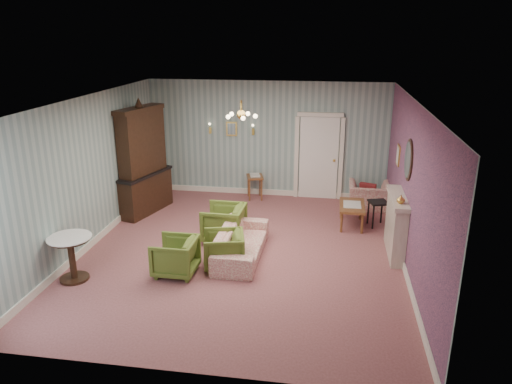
% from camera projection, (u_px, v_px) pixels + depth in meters
% --- Properties ---
extents(floor, '(7.00, 7.00, 0.00)m').
position_uv_depth(floor, '(243.00, 252.00, 9.30)').
color(floor, '#965758').
rests_on(floor, ground).
extents(ceiling, '(7.00, 7.00, 0.00)m').
position_uv_depth(ceiling, '(241.00, 100.00, 8.38)').
color(ceiling, white).
rests_on(ceiling, ground).
extents(wall_back, '(6.00, 0.00, 6.00)m').
position_uv_depth(wall_back, '(267.00, 140.00, 12.12)').
color(wall_back, gray).
rests_on(wall_back, ground).
extents(wall_front, '(6.00, 0.00, 6.00)m').
position_uv_depth(wall_front, '(186.00, 269.00, 5.56)').
color(wall_front, gray).
rests_on(wall_front, ground).
extents(wall_left, '(0.00, 7.00, 7.00)m').
position_uv_depth(wall_left, '(88.00, 173.00, 9.28)').
color(wall_left, gray).
rests_on(wall_left, ground).
extents(wall_right, '(0.00, 7.00, 7.00)m').
position_uv_depth(wall_right, '(412.00, 188.00, 8.40)').
color(wall_right, gray).
rests_on(wall_right, ground).
extents(wall_right_floral, '(0.00, 7.00, 7.00)m').
position_uv_depth(wall_right_floral, '(411.00, 188.00, 8.40)').
color(wall_right_floral, '#C0607C').
rests_on(wall_right_floral, ground).
extents(door, '(1.12, 0.12, 2.16)m').
position_uv_depth(door, '(319.00, 156.00, 12.01)').
color(door, white).
rests_on(door, floor).
extents(olive_chair_a, '(0.67, 0.72, 0.73)m').
position_uv_depth(olive_chair_a, '(175.00, 255.00, 8.37)').
color(olive_chair_a, '#576D26').
rests_on(olive_chair_a, floor).
extents(olive_chair_b, '(0.80, 0.84, 0.72)m').
position_uv_depth(olive_chair_b, '(224.00, 248.00, 8.62)').
color(olive_chair_b, '#576D26').
rests_on(olive_chair_b, floor).
extents(olive_chair_c, '(0.77, 0.81, 0.81)m').
position_uv_depth(olive_chair_c, '(224.00, 221.00, 9.72)').
color(olive_chair_c, '#576D26').
rests_on(olive_chair_c, floor).
extents(sofa_chintz, '(0.59, 1.96, 0.76)m').
position_uv_depth(sofa_chintz, '(241.00, 237.00, 9.03)').
color(sofa_chintz, '#AA444A').
rests_on(sofa_chintz, floor).
extents(wingback_chair, '(0.96, 0.63, 0.83)m').
position_uv_depth(wingback_chair, '(369.00, 192.00, 11.47)').
color(wingback_chair, '#AA444A').
rests_on(wingback_chair, floor).
extents(dresser, '(0.95, 1.65, 2.60)m').
position_uv_depth(dresser, '(142.00, 158.00, 10.99)').
color(dresser, black).
rests_on(dresser, floor).
extents(fireplace, '(0.30, 1.40, 1.16)m').
position_uv_depth(fireplace, '(396.00, 225.00, 9.07)').
color(fireplace, beige).
rests_on(fireplace, floor).
extents(mantel_vase, '(0.15, 0.15, 0.15)m').
position_uv_depth(mantel_vase, '(401.00, 199.00, 8.49)').
color(mantel_vase, gold).
rests_on(mantel_vase, fireplace).
extents(oval_mirror, '(0.04, 0.76, 0.84)m').
position_uv_depth(oval_mirror, '(408.00, 160.00, 8.65)').
color(oval_mirror, white).
rests_on(oval_mirror, wall_right).
extents(framed_print, '(0.04, 0.34, 0.42)m').
position_uv_depth(framed_print, '(398.00, 155.00, 9.99)').
color(framed_print, gold).
rests_on(framed_print, wall_right).
extents(coffee_table, '(0.54, 0.96, 0.49)m').
position_uv_depth(coffee_table, '(351.00, 215.00, 10.50)').
color(coffee_table, brown).
rests_on(coffee_table, floor).
extents(side_table_black, '(0.47, 0.47, 0.57)m').
position_uv_depth(side_table_black, '(377.00, 214.00, 10.45)').
color(side_table_black, black).
rests_on(side_table_black, floor).
extents(pedestal_table, '(0.74, 0.74, 0.80)m').
position_uv_depth(pedestal_table, '(72.00, 258.00, 8.16)').
color(pedestal_table, black).
rests_on(pedestal_table, floor).
extents(nesting_table, '(0.50, 0.58, 0.64)m').
position_uv_depth(nesting_table, '(255.00, 186.00, 12.19)').
color(nesting_table, brown).
rests_on(nesting_table, floor).
extents(gilt_mirror_back, '(0.28, 0.06, 0.36)m').
position_uv_depth(gilt_mirror_back, '(232.00, 129.00, 12.13)').
color(gilt_mirror_back, gold).
rests_on(gilt_mirror_back, wall_back).
extents(sconce_left, '(0.16, 0.12, 0.30)m').
position_uv_depth(sconce_left, '(210.00, 128.00, 12.19)').
color(sconce_left, gold).
rests_on(sconce_left, wall_back).
extents(sconce_right, '(0.16, 0.12, 0.30)m').
position_uv_depth(sconce_right, '(253.00, 130.00, 12.03)').
color(sconce_right, gold).
rests_on(sconce_right, wall_back).
extents(chandelier, '(0.56, 0.56, 0.36)m').
position_uv_depth(chandelier, '(241.00, 116.00, 8.46)').
color(chandelier, gold).
rests_on(chandelier, ceiling).
extents(burgundy_cushion, '(0.41, 0.28, 0.39)m').
position_uv_depth(burgundy_cushion, '(368.00, 191.00, 11.32)').
color(burgundy_cushion, maroon).
rests_on(burgundy_cushion, wingback_chair).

